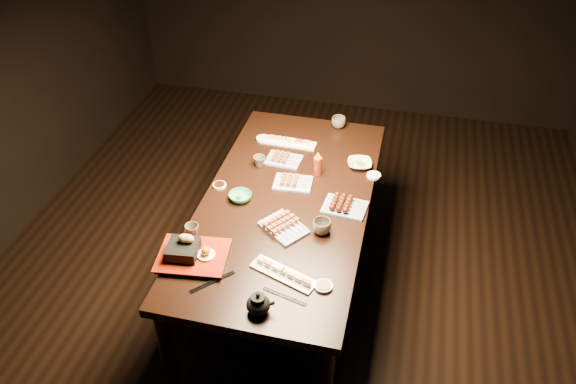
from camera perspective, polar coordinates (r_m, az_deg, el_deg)
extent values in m
plane|color=black|center=(3.58, 0.11, -10.49)|extent=(5.00, 5.00, 0.00)
cube|color=black|center=(3.32, -0.20, -5.90)|extent=(1.13, 1.90, 0.75)
imported|color=#339E66|center=(3.08, -4.87, -0.48)|extent=(0.17, 0.17, 0.04)
imported|color=beige|center=(3.35, 7.29, 2.85)|extent=(0.17, 0.17, 0.03)
imported|color=#4E463B|center=(2.88, -9.71, -3.86)|extent=(0.09, 0.09, 0.07)
imported|color=#4E463B|center=(2.86, 3.45, -3.55)|extent=(0.12, 0.12, 0.08)
imported|color=#4E463B|center=(3.32, -2.93, 3.14)|extent=(0.08, 0.08, 0.07)
imported|color=#4E463B|center=(3.70, 5.16, 7.06)|extent=(0.10, 0.10, 0.07)
cylinder|color=maroon|center=(3.23, 3.05, 2.96)|extent=(0.06, 0.06, 0.15)
cylinder|color=white|center=(3.19, -6.97, 0.68)|extent=(0.08, 0.08, 0.01)
cylinder|color=white|center=(3.28, 8.70, 1.67)|extent=(0.09, 0.09, 0.01)
cylinder|color=white|center=(2.61, 3.63, -9.53)|extent=(0.10, 0.10, 0.01)
cylinder|color=white|center=(3.57, -2.53, 5.42)|extent=(0.11, 0.11, 0.02)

